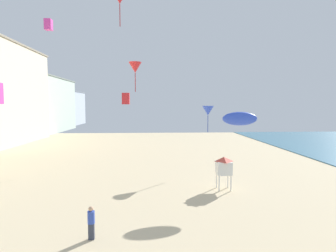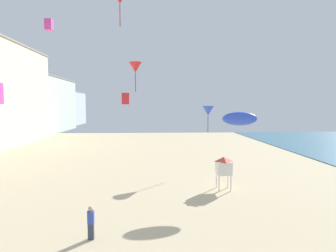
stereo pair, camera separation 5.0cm
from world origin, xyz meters
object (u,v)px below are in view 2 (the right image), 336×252
at_px(kite_flyer, 91,221).
at_px(kite_red_delta, 135,68).
at_px(kite_blue_parafoil, 240,119).
at_px(kite_blue_delta, 208,111).
at_px(kite_magenta_box_3, 49,25).
at_px(lifeguard_stand, 224,166).
at_px(kite_red_box, 126,99).

bearing_deg(kite_flyer, kite_red_delta, 76.16).
height_order(kite_blue_parafoil, kite_blue_delta, kite_blue_delta).
bearing_deg(kite_magenta_box_3, kite_red_delta, -34.86).
height_order(kite_magenta_box_3, kite_blue_delta, kite_magenta_box_3).
bearing_deg(kite_blue_delta, kite_red_delta, 137.04).
height_order(lifeguard_stand, kite_red_delta, kite_red_delta).
xyz_separation_m(kite_magenta_box_3, kite_red_delta, (14.05, -9.79, -7.85)).
bearing_deg(kite_blue_parafoil, kite_flyer, -141.69).
bearing_deg(kite_red_delta, kite_flyer, -91.78).
bearing_deg(kite_red_box, kite_red_delta, 91.36).
bearing_deg(kite_flyer, kite_blue_parafoil, 26.25).
bearing_deg(kite_red_box, kite_blue_delta, 45.77).
bearing_deg(lifeguard_stand, kite_magenta_box_3, 122.89).
xyz_separation_m(kite_red_box, kite_blue_delta, (7.43, 7.63, -1.01)).
bearing_deg(kite_blue_parafoil, kite_magenta_box_3, 133.88).
relative_size(kite_red_box, kite_magenta_box_3, 0.49).
distance_m(kite_flyer, kite_magenta_box_3, 38.67).
height_order(kite_flyer, kite_blue_delta, kite_blue_delta).
height_order(kite_red_box, kite_red_delta, kite_red_delta).
bearing_deg(kite_blue_parafoil, kite_red_box, -174.67).
relative_size(kite_red_box, kite_red_delta, 0.22).
relative_size(lifeguard_stand, kite_red_delta, 0.70).
bearing_deg(kite_blue_parafoil, lifeguard_stand, -178.54).
bearing_deg(kite_magenta_box_3, lifeguard_stand, -47.68).
xyz_separation_m(kite_flyer, kite_blue_parafoil, (9.57, 7.56, 4.56)).
xyz_separation_m(kite_magenta_box_3, kite_blue_delta, (21.83, -17.03, -13.09)).
bearing_deg(kite_flyer, lifeguard_stand, 29.89).
relative_size(kite_flyer, kite_red_box, 2.02).
relative_size(kite_flyer, lifeguard_stand, 0.64).
distance_m(kite_flyer, kite_red_box, 9.13).
relative_size(kite_red_box, kite_blue_delta, 0.30).
xyz_separation_m(lifeguard_stand, kite_red_box, (-7.35, -0.77, 5.13)).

